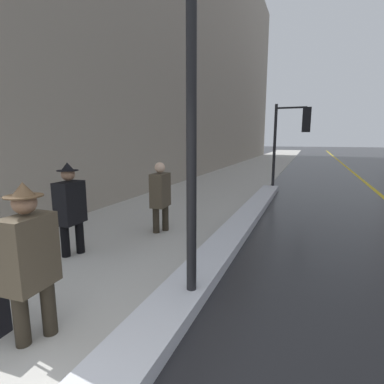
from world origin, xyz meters
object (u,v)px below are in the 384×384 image
traffic_light_near (295,129)px  pedestrian_with_shoulder_bag (161,194)px  pedestrian_nearside (30,257)px  pedestrian_trailing (70,206)px  lamp_post (191,48)px

traffic_light_near → pedestrian_with_shoulder_bag: bearing=-110.7°
pedestrian_nearside → pedestrian_trailing: bearing=-149.0°
lamp_post → traffic_light_near: 8.94m
lamp_post → pedestrian_nearside: lamp_post is taller
pedestrian_trailing → pedestrian_with_shoulder_bag: bearing=151.8°
pedestrian_nearside → pedestrian_with_shoulder_bag: (-0.48, 3.63, -0.04)m
pedestrian_trailing → traffic_light_near: bearing=155.9°
lamp_post → pedestrian_with_shoulder_bag: (-1.66, 2.40, -2.12)m
traffic_light_near → pedestrian_with_shoulder_bag: size_ratio=2.17×
traffic_light_near → pedestrian_trailing: size_ratio=2.04×
lamp_post → pedestrian_nearside: 2.69m
pedestrian_nearside → pedestrian_trailing: size_ratio=1.00×
pedestrian_nearside → lamp_post: bearing=133.0°
lamp_post → pedestrian_nearside: bearing=-133.7°
lamp_post → pedestrian_trailing: (-2.47, 0.65, -2.07)m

